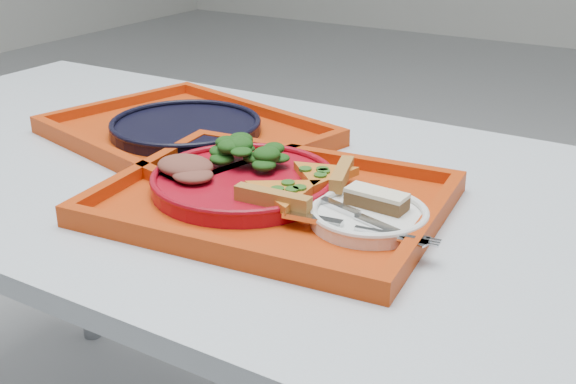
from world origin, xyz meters
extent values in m
cube|color=#B3BDC9|center=(0.00, 0.00, 0.73)|extent=(1.60, 0.80, 0.03)
cylinder|color=gray|center=(-0.72, 0.32, 0.36)|extent=(0.05, 0.05, 0.72)
cube|color=#AD3109|center=(0.14, -0.08, 0.76)|extent=(0.48, 0.39, 0.01)
cube|color=#AD3109|center=(-0.15, 0.08, 0.76)|extent=(0.52, 0.45, 0.01)
cylinder|color=maroon|center=(0.08, -0.07, 0.77)|extent=(0.26, 0.26, 0.02)
cylinder|color=white|center=(0.28, -0.08, 0.77)|extent=(0.15, 0.15, 0.01)
cylinder|color=black|center=(-0.15, 0.08, 0.77)|extent=(0.26, 0.26, 0.02)
ellipsoid|color=black|center=(0.06, -0.02, 0.80)|extent=(0.10, 0.08, 0.05)
ellipsoid|color=brown|center=(0.01, -0.11, 0.79)|extent=(0.09, 0.07, 0.03)
cube|color=#492E18|center=(0.28, -0.06, 0.78)|extent=(0.08, 0.04, 0.02)
cube|color=beige|center=(0.28, -0.06, 0.80)|extent=(0.08, 0.04, 0.01)
cube|color=silver|center=(0.29, -0.11, 0.78)|extent=(0.18, 0.07, 0.01)
cube|color=silver|center=(0.29, -0.13, 0.78)|extent=(0.19, 0.05, 0.01)
camera|label=1|loc=(0.63, -0.85, 1.16)|focal=45.00mm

